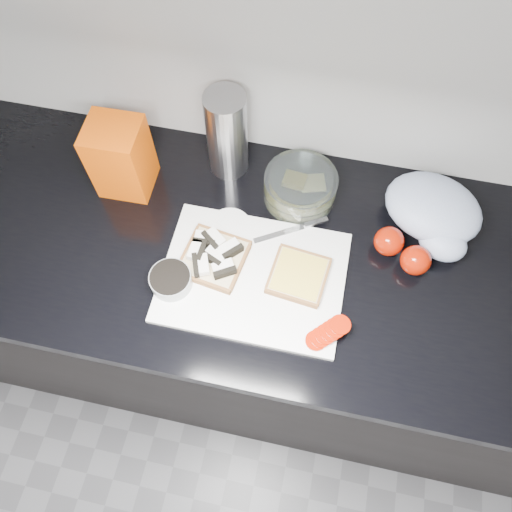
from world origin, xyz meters
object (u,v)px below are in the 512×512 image
(cutting_board, at_px, (253,277))
(glass_bowl, at_px, (300,187))
(steel_canister, at_px, (227,134))
(bread_bag, at_px, (121,158))

(cutting_board, height_order, glass_bowl, glass_bowl)
(cutting_board, distance_m, steel_canister, 0.34)
(steel_canister, bearing_deg, bread_bag, -155.65)
(bread_bag, distance_m, steel_canister, 0.25)
(cutting_board, relative_size, steel_canister, 1.76)
(cutting_board, xyz_separation_m, bread_bag, (-0.35, 0.19, 0.09))
(glass_bowl, height_order, bread_bag, bread_bag)
(glass_bowl, relative_size, steel_canister, 0.75)
(bread_bag, height_order, steel_canister, steel_canister)
(cutting_board, relative_size, glass_bowl, 2.33)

